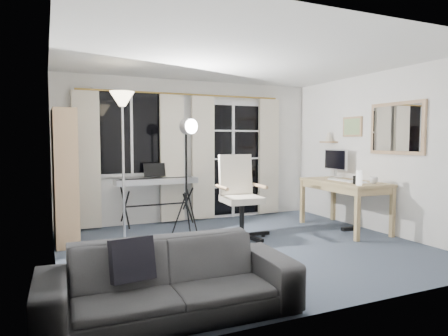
{
  "coord_description": "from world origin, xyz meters",
  "views": [
    {
      "loc": [
        -2.32,
        -4.51,
        1.38
      ],
      "look_at": [
        -0.14,
        0.35,
        1.01
      ],
      "focal_mm": 32.0,
      "sensor_mm": 36.0,
      "label": 1
    }
  ],
  "objects_px": {
    "desk": "(344,187)",
    "sofa": "(171,267)",
    "torchiere_lamp": "(123,122)",
    "mug": "(374,179)",
    "bookshelf": "(63,180)",
    "studio_light": "(188,140)",
    "keyboard_piano": "(156,182)",
    "monitor": "(336,161)",
    "office_chair": "(238,189)"
  },
  "relations": [
    {
      "from": "office_chair",
      "to": "sofa",
      "type": "relative_size",
      "value": 0.59
    },
    {
      "from": "studio_light",
      "to": "sofa",
      "type": "distance_m",
      "value": 2.83
    },
    {
      "from": "desk",
      "to": "sofa",
      "type": "relative_size",
      "value": 0.72
    },
    {
      "from": "torchiere_lamp",
      "to": "desk",
      "type": "xyz_separation_m",
      "value": [
        3.26,
        -0.53,
        -0.96
      ]
    },
    {
      "from": "desk",
      "to": "mug",
      "type": "xyz_separation_m",
      "value": [
        0.1,
        -0.5,
        0.16
      ]
    },
    {
      "from": "desk",
      "to": "sofa",
      "type": "xyz_separation_m",
      "value": [
        -3.33,
        -1.86,
        -0.28
      ]
    },
    {
      "from": "torchiere_lamp",
      "to": "office_chair",
      "type": "bearing_deg",
      "value": -10.05
    },
    {
      "from": "keyboard_piano",
      "to": "bookshelf",
      "type": "bearing_deg",
      "value": -161.36
    },
    {
      "from": "mug",
      "to": "sofa",
      "type": "distance_m",
      "value": 3.71
    },
    {
      "from": "studio_light",
      "to": "sofa",
      "type": "height_order",
      "value": "studio_light"
    },
    {
      "from": "studio_light",
      "to": "office_chair",
      "type": "height_order",
      "value": "studio_light"
    },
    {
      "from": "keyboard_piano",
      "to": "mug",
      "type": "height_order",
      "value": "keyboard_piano"
    },
    {
      "from": "torchiere_lamp",
      "to": "office_chair",
      "type": "xyz_separation_m",
      "value": [
        1.56,
        -0.28,
        -0.93
      ]
    },
    {
      "from": "keyboard_piano",
      "to": "mug",
      "type": "xyz_separation_m",
      "value": [
        2.7,
        -1.88,
        0.1
      ]
    },
    {
      "from": "bookshelf",
      "to": "desk",
      "type": "relative_size",
      "value": 1.24
    },
    {
      "from": "studio_light",
      "to": "mug",
      "type": "xyz_separation_m",
      "value": [
        2.43,
        -1.09,
        -0.57
      ]
    },
    {
      "from": "sofa",
      "to": "torchiere_lamp",
      "type": "bearing_deg",
      "value": 90.49
    },
    {
      "from": "torchiere_lamp",
      "to": "keyboard_piano",
      "type": "relative_size",
      "value": 1.54
    },
    {
      "from": "torchiere_lamp",
      "to": "mug",
      "type": "xyz_separation_m",
      "value": [
        3.36,
        -1.03,
        -0.8
      ]
    },
    {
      "from": "keyboard_piano",
      "to": "sofa",
      "type": "xyz_separation_m",
      "value": [
        -0.73,
        -3.25,
        -0.33
      ]
    },
    {
      "from": "bookshelf",
      "to": "studio_light",
      "type": "relative_size",
      "value": 1.04
    },
    {
      "from": "bookshelf",
      "to": "studio_light",
      "type": "distance_m",
      "value": 1.78
    },
    {
      "from": "bookshelf",
      "to": "mug",
      "type": "relative_size",
      "value": 14.39
    },
    {
      "from": "bookshelf",
      "to": "keyboard_piano",
      "type": "xyz_separation_m",
      "value": [
        1.4,
        0.51,
        -0.13
      ]
    },
    {
      "from": "office_chair",
      "to": "desk",
      "type": "relative_size",
      "value": 0.82
    },
    {
      "from": "keyboard_piano",
      "to": "monitor",
      "type": "height_order",
      "value": "monitor"
    },
    {
      "from": "torchiere_lamp",
      "to": "keyboard_piano",
      "type": "bearing_deg",
      "value": 52.04
    },
    {
      "from": "keyboard_piano",
      "to": "desk",
      "type": "height_order",
      "value": "keyboard_piano"
    },
    {
      "from": "office_chair",
      "to": "keyboard_piano",
      "type": "bearing_deg",
      "value": 132.77
    },
    {
      "from": "studio_light",
      "to": "office_chair",
      "type": "bearing_deg",
      "value": -48.84
    },
    {
      "from": "bookshelf",
      "to": "torchiere_lamp",
      "type": "distance_m",
      "value": 1.13
    },
    {
      "from": "bookshelf",
      "to": "mug",
      "type": "xyz_separation_m",
      "value": [
        4.1,
        -1.38,
        -0.03
      ]
    },
    {
      "from": "keyboard_piano",
      "to": "sofa",
      "type": "distance_m",
      "value": 3.34
    },
    {
      "from": "studio_light",
      "to": "desk",
      "type": "bearing_deg",
      "value": -35.24
    },
    {
      "from": "monitor",
      "to": "mug",
      "type": "relative_size",
      "value": 4.4
    },
    {
      "from": "office_chair",
      "to": "mug",
      "type": "relative_size",
      "value": 9.47
    },
    {
      "from": "desk",
      "to": "mug",
      "type": "height_order",
      "value": "mug"
    },
    {
      "from": "torchiere_lamp",
      "to": "monitor",
      "type": "height_order",
      "value": "torchiere_lamp"
    },
    {
      "from": "mug",
      "to": "monitor",
      "type": "bearing_deg",
      "value": 84.2
    },
    {
      "from": "office_chair",
      "to": "monitor",
      "type": "xyz_separation_m",
      "value": [
        1.89,
        0.19,
        0.35
      ]
    },
    {
      "from": "torchiere_lamp",
      "to": "keyboard_piano",
      "type": "xyz_separation_m",
      "value": [
        0.66,
        0.85,
        -0.91
      ]
    },
    {
      "from": "monitor",
      "to": "mug",
      "type": "xyz_separation_m",
      "value": [
        -0.1,
        -0.95,
        -0.22
      ]
    },
    {
      "from": "bookshelf",
      "to": "torchiere_lamp",
      "type": "relative_size",
      "value": 0.89
    },
    {
      "from": "bookshelf",
      "to": "desk",
      "type": "xyz_separation_m",
      "value": [
        4.0,
        -0.88,
        -0.18
      ]
    },
    {
      "from": "bookshelf",
      "to": "sofa",
      "type": "xyz_separation_m",
      "value": [
        0.67,
        -2.74,
        -0.46
      ]
    },
    {
      "from": "desk",
      "to": "torchiere_lamp",
      "type": "bearing_deg",
      "value": 172.56
    },
    {
      "from": "keyboard_piano",
      "to": "studio_light",
      "type": "relative_size",
      "value": 0.76
    },
    {
      "from": "monitor",
      "to": "sofa",
      "type": "xyz_separation_m",
      "value": [
        -3.53,
        -2.31,
        -0.66
      ]
    },
    {
      "from": "desk",
      "to": "mug",
      "type": "bearing_deg",
      "value": -76.82
    },
    {
      "from": "monitor",
      "to": "keyboard_piano",
      "type": "bearing_deg",
      "value": 163.37
    }
  ]
}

